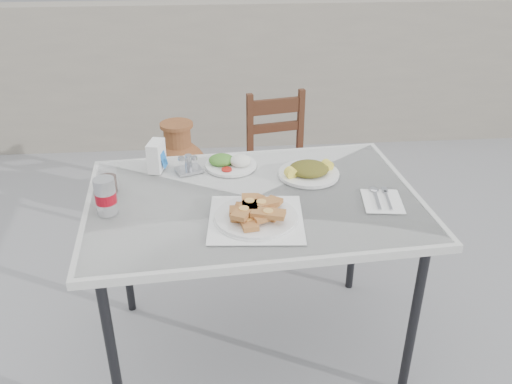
{
  "coord_description": "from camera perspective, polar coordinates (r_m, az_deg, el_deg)",
  "views": [
    {
      "loc": [
        -0.13,
        -1.98,
        1.92
      ],
      "look_at": [
        0.03,
        0.02,
        0.83
      ],
      "focal_mm": 38.0,
      "sensor_mm": 36.0,
      "label": 1
    }
  ],
  "objects": [
    {
      "name": "soda_can",
      "position": [
        2.17,
        -15.55,
        -0.41
      ],
      "size": [
        0.08,
        0.08,
        0.15
      ],
      "color": "silver",
      "rests_on": "cafe_table"
    },
    {
      "name": "salad_rice_plate",
      "position": [
        2.48,
        -2.72,
        3.15
      ],
      "size": [
        0.24,
        0.24,
        0.06
      ],
      "color": "silver",
      "rests_on": "cafe_table"
    },
    {
      "name": "salad_chopped_plate",
      "position": [
        2.41,
        5.59,
        2.25
      ],
      "size": [
        0.27,
        0.27,
        0.06
      ],
      "color": "silver",
      "rests_on": "cafe_table"
    },
    {
      "name": "condiment_caddy",
      "position": [
        2.45,
        -7.12,
        2.74
      ],
      "size": [
        0.14,
        0.13,
        0.08
      ],
      "rotation": [
        0.0,
        0.0,
        0.38
      ],
      "color": "#B4B4BB",
      "rests_on": "cafe_table"
    },
    {
      "name": "back_wall",
      "position": [
        4.67,
        -2.94,
        12.09
      ],
      "size": [
        6.0,
        0.25,
        1.2
      ],
      "primitive_type": "cube",
      "color": "gray",
      "rests_on": "ground"
    },
    {
      "name": "cutlery_napkin",
      "position": [
        2.27,
        13.04,
        -0.71
      ],
      "size": [
        0.18,
        0.22,
        0.01
      ],
      "rotation": [
        0.0,
        0.0,
        -0.13
      ],
      "color": "white",
      "rests_on": "cafe_table"
    },
    {
      "name": "chair",
      "position": [
        3.4,
        2.67,
        3.03
      ],
      "size": [
        0.46,
        0.46,
        0.88
      ],
      "rotation": [
        0.0,
        0.0,
        0.19
      ],
      "color": "#32170D",
      "rests_on": "ground"
    },
    {
      "name": "cafe_table",
      "position": [
        2.27,
        -0.22,
        -1.77
      ],
      "size": [
        1.44,
        1.03,
        0.84
      ],
      "rotation": [
        0.0,
        0.0,
        0.08
      ],
      "color": "black",
      "rests_on": "ground"
    },
    {
      "name": "terracotta_urn",
      "position": [
        3.56,
        -7.98,
        1.59
      ],
      "size": [
        0.4,
        0.4,
        0.7
      ],
      "color": "brown",
      "rests_on": "ground"
    },
    {
      "name": "napkin_holder",
      "position": [
        2.47,
        -10.44,
        3.75
      ],
      "size": [
        0.09,
        0.12,
        0.13
      ],
      "rotation": [
        0.0,
        0.0,
        -0.22
      ],
      "color": "white",
      "rests_on": "cafe_table"
    },
    {
      "name": "ground",
      "position": [
        2.76,
        -0.66,
        -15.49
      ],
      "size": [
        80.0,
        80.0,
        0.0
      ],
      "primitive_type": "plane",
      "color": "slate",
      "rests_on": "ground"
    },
    {
      "name": "cola_glass",
      "position": [
        2.33,
        -15.33,
        1.15
      ],
      "size": [
        0.08,
        0.08,
        0.12
      ],
      "color": "white",
      "rests_on": "cafe_table"
    },
    {
      "name": "pide_plate",
      "position": [
        2.06,
        -0.01,
        -2.12
      ],
      "size": [
        0.39,
        0.39,
        0.07
      ],
      "rotation": [
        0.0,
        0.0,
        -0.07
      ],
      "color": "white",
      "rests_on": "cafe_table"
    }
  ]
}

